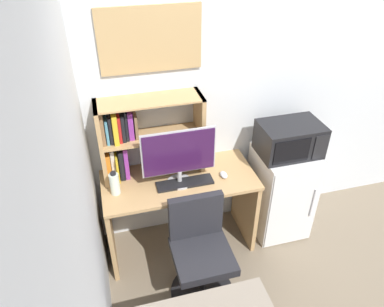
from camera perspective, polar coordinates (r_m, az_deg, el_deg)
wall_back at (r=3.44m, az=18.81°, el=10.00°), size 6.40×0.04×2.60m
wall_left at (r=1.65m, az=-16.37°, el=-20.65°), size 0.04×4.40×2.60m
desk at (r=3.14m, az=-1.92°, el=-7.32°), size 1.25×0.57×0.77m
hutch_bookshelf at (r=2.89m, az=-9.01°, el=2.65°), size 0.82×0.26×0.66m
monitor at (r=2.79m, az=-2.04°, el=-0.22°), size 0.58×0.20×0.48m
keyboard at (r=2.93m, az=-1.11°, el=-4.61°), size 0.46×0.12×0.02m
computer_mouse at (r=3.01m, az=4.96°, el=-3.31°), size 0.06×0.10×0.03m
water_bottle at (r=2.85m, az=-11.97°, el=-4.61°), size 0.08×0.08×0.20m
mini_fridge at (r=3.48m, az=13.65°, el=-5.76°), size 0.48×0.52×0.86m
microwave at (r=3.16m, az=15.00°, el=2.19°), size 0.51×0.36×0.27m
desk_chair at (r=2.92m, az=1.32°, el=-15.75°), size 0.50×0.50×0.86m
wall_corkboard at (r=2.71m, az=-6.51°, el=17.22°), size 0.74×0.02×0.47m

